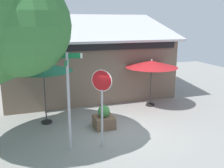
{
  "coord_description": "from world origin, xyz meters",
  "views": [
    {
      "loc": [
        -3.39,
        -8.63,
        4.18
      ],
      "look_at": [
        -0.02,
        1.2,
        1.6
      ],
      "focal_mm": 40.58,
      "sensor_mm": 36.0,
      "label": 1
    }
  ],
  "objects_px": {
    "patio_umbrella_forest_green_left": "(43,68)",
    "sidewalk_planter": "(104,119)",
    "stop_sign": "(102,95)",
    "patio_umbrella_crimson_center": "(152,64)",
    "street_sign_post": "(69,93)"
  },
  "relations": [
    {
      "from": "street_sign_post",
      "to": "stop_sign",
      "type": "bearing_deg",
      "value": -9.63
    },
    {
      "from": "street_sign_post",
      "to": "patio_umbrella_crimson_center",
      "type": "bearing_deg",
      "value": 34.65
    },
    {
      "from": "stop_sign",
      "to": "patio_umbrella_crimson_center",
      "type": "bearing_deg",
      "value": 43.42
    },
    {
      "from": "patio_umbrella_forest_green_left",
      "to": "sidewalk_planter",
      "type": "distance_m",
      "value": 3.19
    },
    {
      "from": "patio_umbrella_forest_green_left",
      "to": "sidewalk_planter",
      "type": "bearing_deg",
      "value": -29.99
    },
    {
      "from": "street_sign_post",
      "to": "sidewalk_planter",
      "type": "relative_size",
      "value": 3.45
    },
    {
      "from": "street_sign_post",
      "to": "patio_umbrella_forest_green_left",
      "type": "xyz_separation_m",
      "value": [
        -0.58,
        2.57,
        0.41
      ]
    },
    {
      "from": "patio_umbrella_forest_green_left",
      "to": "sidewalk_planter",
      "type": "height_order",
      "value": "patio_umbrella_forest_green_left"
    },
    {
      "from": "patio_umbrella_forest_green_left",
      "to": "patio_umbrella_crimson_center",
      "type": "bearing_deg",
      "value": 6.84
    },
    {
      "from": "street_sign_post",
      "to": "patio_umbrella_crimson_center",
      "type": "xyz_separation_m",
      "value": [
        4.61,
        3.19,
        0.16
      ]
    },
    {
      "from": "stop_sign",
      "to": "patio_umbrella_forest_green_left",
      "type": "xyz_separation_m",
      "value": [
        -1.63,
        2.74,
        0.53
      ]
    },
    {
      "from": "patio_umbrella_forest_green_left",
      "to": "street_sign_post",
      "type": "bearing_deg",
      "value": -77.33
    },
    {
      "from": "stop_sign",
      "to": "patio_umbrella_crimson_center",
      "type": "relative_size",
      "value": 1.05
    },
    {
      "from": "stop_sign",
      "to": "sidewalk_planter",
      "type": "xyz_separation_m",
      "value": [
        0.52,
        1.5,
        -1.48
      ]
    },
    {
      "from": "stop_sign",
      "to": "patio_umbrella_forest_green_left",
      "type": "bearing_deg",
      "value": 120.72
    }
  ]
}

